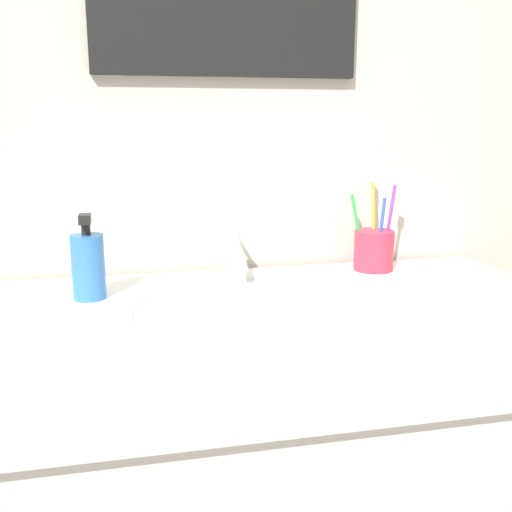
{
  "coord_description": "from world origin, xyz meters",
  "views": [
    {
      "loc": [
        -0.21,
        -0.9,
        1.19
      ],
      "look_at": [
        -0.0,
        0.05,
        0.97
      ],
      "focal_mm": 41.75,
      "sensor_mm": 36.0,
      "label": 1
    }
  ],
  "objects_px": {
    "toothbrush_cup": "(374,250)",
    "toothbrush_blue": "(382,222)",
    "toothbrush_purple": "(390,215)",
    "soap_dispenser": "(88,265)",
    "faucet": "(235,254)",
    "toothbrush_yellow": "(373,212)",
    "toothbrush_green": "(357,220)"
  },
  "relations": [
    {
      "from": "toothbrush_yellow",
      "to": "toothbrush_cup",
      "type": "bearing_deg",
      "value": -105.85
    },
    {
      "from": "soap_dispenser",
      "to": "toothbrush_cup",
      "type": "bearing_deg",
      "value": 8.52
    },
    {
      "from": "faucet",
      "to": "toothbrush_green",
      "type": "height_order",
      "value": "toothbrush_green"
    },
    {
      "from": "toothbrush_yellow",
      "to": "toothbrush_blue",
      "type": "height_order",
      "value": "toothbrush_yellow"
    },
    {
      "from": "toothbrush_yellow",
      "to": "soap_dispenser",
      "type": "xyz_separation_m",
      "value": [
        -0.59,
        -0.12,
        -0.06
      ]
    },
    {
      "from": "faucet",
      "to": "toothbrush_yellow",
      "type": "xyz_separation_m",
      "value": [
        0.31,
        0.04,
        0.07
      ]
    },
    {
      "from": "toothbrush_purple",
      "to": "soap_dispenser",
      "type": "bearing_deg",
      "value": -172.38
    },
    {
      "from": "toothbrush_blue",
      "to": "soap_dispenser",
      "type": "relative_size",
      "value": 1.14
    },
    {
      "from": "toothbrush_yellow",
      "to": "toothbrush_green",
      "type": "xyz_separation_m",
      "value": [
        -0.05,
        -0.03,
        -0.01
      ]
    },
    {
      "from": "toothbrush_purple",
      "to": "toothbrush_blue",
      "type": "height_order",
      "value": "toothbrush_purple"
    },
    {
      "from": "toothbrush_yellow",
      "to": "toothbrush_blue",
      "type": "xyz_separation_m",
      "value": [
        0.0,
        -0.05,
        -0.01
      ]
    },
    {
      "from": "toothbrush_green",
      "to": "soap_dispenser",
      "type": "relative_size",
      "value": 1.19
    },
    {
      "from": "toothbrush_yellow",
      "to": "soap_dispenser",
      "type": "height_order",
      "value": "toothbrush_yellow"
    },
    {
      "from": "toothbrush_yellow",
      "to": "faucet",
      "type": "bearing_deg",
      "value": -172.96
    },
    {
      "from": "toothbrush_cup",
      "to": "toothbrush_purple",
      "type": "relative_size",
      "value": 0.42
    },
    {
      "from": "toothbrush_yellow",
      "to": "toothbrush_blue",
      "type": "relative_size",
      "value": 1.16
    },
    {
      "from": "toothbrush_purple",
      "to": "soap_dispenser",
      "type": "xyz_separation_m",
      "value": [
        -0.61,
        -0.08,
        -0.06
      ]
    },
    {
      "from": "soap_dispenser",
      "to": "toothbrush_purple",
      "type": "bearing_deg",
      "value": 7.62
    },
    {
      "from": "toothbrush_blue",
      "to": "soap_dispenser",
      "type": "bearing_deg",
      "value": -172.91
    },
    {
      "from": "toothbrush_cup",
      "to": "soap_dispenser",
      "type": "xyz_separation_m",
      "value": [
        -0.58,
        -0.09,
        0.02
      ]
    },
    {
      "from": "toothbrush_cup",
      "to": "toothbrush_blue",
      "type": "relative_size",
      "value": 0.49
    },
    {
      "from": "faucet",
      "to": "soap_dispenser",
      "type": "relative_size",
      "value": 0.88
    },
    {
      "from": "toothbrush_purple",
      "to": "toothbrush_blue",
      "type": "bearing_deg",
      "value": -159.21
    },
    {
      "from": "toothbrush_cup",
      "to": "toothbrush_green",
      "type": "bearing_deg",
      "value": 171.94
    },
    {
      "from": "toothbrush_blue",
      "to": "faucet",
      "type": "bearing_deg",
      "value": 178.66
    },
    {
      "from": "faucet",
      "to": "toothbrush_yellow",
      "type": "relative_size",
      "value": 0.67
    },
    {
      "from": "toothbrush_blue",
      "to": "soap_dispenser",
      "type": "height_order",
      "value": "toothbrush_blue"
    },
    {
      "from": "toothbrush_yellow",
      "to": "soap_dispenser",
      "type": "distance_m",
      "value": 0.61
    },
    {
      "from": "toothbrush_green",
      "to": "toothbrush_purple",
      "type": "bearing_deg",
      "value": -8.5
    },
    {
      "from": "faucet",
      "to": "soap_dispenser",
      "type": "xyz_separation_m",
      "value": [
        -0.28,
        -0.08,
        0.01
      ]
    },
    {
      "from": "toothbrush_yellow",
      "to": "toothbrush_purple",
      "type": "xyz_separation_m",
      "value": [
        0.02,
        -0.04,
        0.0
      ]
    },
    {
      "from": "toothbrush_cup",
      "to": "toothbrush_yellow",
      "type": "xyz_separation_m",
      "value": [
        0.01,
        0.03,
        0.08
      ]
    }
  ]
}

